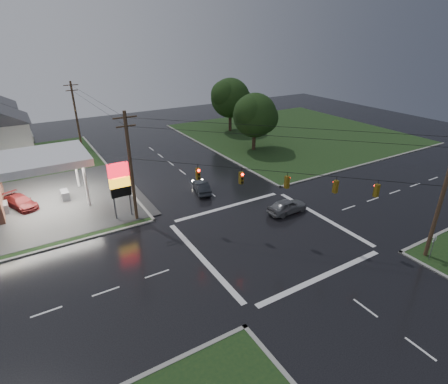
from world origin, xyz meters
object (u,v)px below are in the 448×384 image
utility_pole_nw (131,166)px  car_crossing (287,206)px  car_north (202,187)px  car_pump (21,202)px  utility_pole_se (442,195)px  utility_pole_n (76,114)px  pylon_sign (120,181)px  tree_ne_far (231,98)px  tree_ne_near (256,115)px

utility_pole_nw → car_crossing: bearing=-26.0°
car_north → car_pump: size_ratio=0.88×
utility_pole_nw → utility_pole_se: bearing=-45.0°
utility_pole_se → car_pump: 40.49m
utility_pole_n → car_crossing: (14.03, -35.34, -4.71)m
pylon_sign → car_crossing: bearing=-27.6°
car_crossing → car_pump: car_crossing is taller
pylon_sign → car_crossing: (15.03, -7.84, -3.25)m
utility_pole_se → car_crossing: 14.04m
tree_ne_far → car_north: bearing=-129.0°
utility_pole_nw → utility_pole_se: size_ratio=1.00×
utility_pole_nw → pylon_sign: bearing=135.0°
pylon_sign → car_north: size_ratio=1.45×
tree_ne_far → car_pump: 40.14m
utility_pole_nw → utility_pole_n: bearing=90.0°
utility_pole_n → car_pump: bearing=-116.8°
utility_pole_se → car_pump: utility_pole_se is taller
tree_ne_near → car_north: tree_ne_near is taller
utility_pole_se → tree_ne_near: (4.64, 31.49, -0.16)m
car_pump → tree_ne_far: bearing=-1.1°
tree_ne_far → utility_pole_se: bearing=-100.0°
tree_ne_far → car_crossing: (-12.62, -31.34, -5.42)m
utility_pole_n → tree_ne_far: utility_pole_n is taller
utility_pole_se → tree_ne_far: bearing=80.0°
utility_pole_n → tree_ne_far: bearing=-8.5°
utility_pole_nw → tree_ne_far: bearing=42.6°
pylon_sign → utility_pole_n: 27.56m
utility_pole_se → car_pump: size_ratio=2.34×
utility_pole_n → tree_ne_near: (23.64, -16.01, 0.09)m
tree_ne_far → car_north: size_ratio=2.37×
tree_ne_far → car_crossing: bearing=-111.9°
pylon_sign → tree_ne_far: (27.65, 23.49, 2.17)m
utility_pole_nw → car_crossing: (14.03, -6.84, -4.96)m
utility_pole_nw → utility_pole_se: 26.87m
tree_ne_far → pylon_sign: bearing=-139.6°
car_crossing → pylon_sign: bearing=61.0°
tree_ne_near → car_crossing: (-9.62, -19.34, -4.80)m
pylon_sign → utility_pole_n: size_ratio=0.57×
utility_pole_n → car_crossing: 38.31m
utility_pole_nw → tree_ne_far: size_ratio=1.12×
utility_pole_se → car_pump: (-28.92, 27.89, -5.04)m
car_north → tree_ne_far: bearing=-114.5°
utility_pole_n → tree_ne_far: (26.65, -4.01, 0.71)m
utility_pole_nw → car_crossing: size_ratio=2.46×
utility_pole_nw → tree_ne_near: (23.64, 12.49, -0.16)m
car_crossing → car_pump: (-23.94, 15.73, -0.08)m
utility_pole_nw → utility_pole_se: (19.00, -19.00, 0.00)m
utility_pole_se → car_north: utility_pole_se is taller
car_pump → pylon_sign: bearing=-65.7°
pylon_sign → tree_ne_near: (24.64, 11.49, 1.55)m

